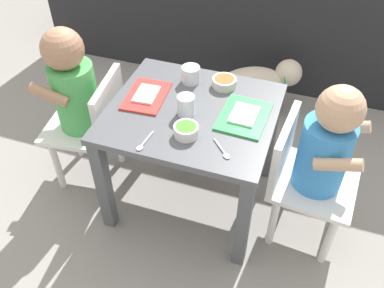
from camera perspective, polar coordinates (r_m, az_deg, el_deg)
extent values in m
plane|color=gray|center=(1.78, 0.00, -7.12)|extent=(7.00, 7.00, 0.00)
cube|color=#515459|center=(1.46, 0.00, 4.30)|extent=(0.58, 0.52, 0.03)
cube|color=#515459|center=(1.56, -11.99, -5.62)|extent=(0.04, 0.04, 0.44)
cube|color=#515459|center=(1.43, 7.02, -10.79)|extent=(0.04, 0.04, 0.44)
cube|color=#515459|center=(1.85, -5.33, 4.56)|extent=(0.04, 0.04, 0.44)
cube|color=#515459|center=(1.74, 10.63, 1.06)|extent=(0.04, 0.04, 0.44)
cube|color=white|center=(1.73, -14.72, 2.45)|extent=(0.31, 0.31, 0.02)
cube|color=white|center=(1.61, -11.31, 5.09)|extent=(0.06, 0.27, 0.22)
cylinder|color=#4CB259|center=(1.65, -15.60, 6.26)|extent=(0.16, 0.16, 0.27)
sphere|color=#A87A5B|center=(1.54, -17.36, 12.34)|extent=(0.15, 0.15, 0.15)
cylinder|color=white|center=(1.93, -15.55, 1.51)|extent=(0.03, 0.03, 0.27)
cylinder|color=white|center=(1.81, -18.04, -2.62)|extent=(0.03, 0.03, 0.27)
cylinder|color=white|center=(1.86, -9.98, 0.69)|extent=(0.03, 0.03, 0.27)
cylinder|color=white|center=(1.73, -12.16, -3.68)|extent=(0.03, 0.03, 0.27)
cylinder|color=#A87A5B|center=(1.70, -16.30, 10.10)|extent=(0.15, 0.06, 0.09)
cylinder|color=#A87A5B|center=(1.57, -19.02, 6.39)|extent=(0.15, 0.06, 0.09)
cube|color=white|center=(1.52, 16.43, -5.20)|extent=(0.30, 0.30, 0.02)
cube|color=white|center=(1.44, 12.45, -0.60)|extent=(0.05, 0.27, 0.22)
cylinder|color=#388CD8|center=(1.42, 17.51, -1.48)|extent=(0.17, 0.17, 0.26)
sphere|color=tan|center=(1.30, 19.70, 4.53)|extent=(0.15, 0.15, 0.15)
cylinder|color=white|center=(1.56, 18.27, -12.26)|extent=(0.03, 0.03, 0.27)
cylinder|color=white|center=(1.69, 19.45, -7.02)|extent=(0.03, 0.03, 0.27)
cylinder|color=white|center=(1.56, 11.08, -10.20)|extent=(0.03, 0.03, 0.27)
cylinder|color=white|center=(1.69, 12.90, -5.15)|extent=(0.03, 0.03, 0.27)
cylinder|color=tan|center=(1.31, 19.40, -2.68)|extent=(0.15, 0.05, 0.09)
cylinder|color=tan|center=(1.45, 20.57, 2.17)|extent=(0.15, 0.05, 0.09)
ellipsoid|color=beige|center=(2.08, 7.88, 7.99)|extent=(0.39, 0.33, 0.18)
sphere|color=beige|center=(2.12, 13.11, 9.49)|extent=(0.13, 0.13, 0.13)
sphere|color=black|center=(2.14, 14.23, 9.49)|extent=(0.06, 0.06, 0.06)
torus|color=green|center=(2.12, 12.14, 9.11)|extent=(0.08, 0.11, 0.11)
sphere|color=beige|center=(2.01, 3.56, 8.31)|extent=(0.05, 0.05, 0.05)
cylinder|color=beige|center=(2.14, 10.39, 4.57)|extent=(0.04, 0.04, 0.11)
cylinder|color=beige|center=(2.22, 9.43, 6.29)|extent=(0.04, 0.04, 0.11)
cylinder|color=beige|center=(2.09, 5.57, 3.94)|extent=(0.04, 0.04, 0.11)
cylinder|color=beige|center=(2.17, 4.75, 5.72)|extent=(0.04, 0.04, 0.11)
cube|color=red|center=(1.52, -6.25, 6.58)|extent=(0.15, 0.21, 0.01)
cube|color=white|center=(1.52, -6.27, 6.83)|extent=(0.08, 0.11, 0.01)
cube|color=green|center=(1.43, 7.14, 3.79)|extent=(0.16, 0.21, 0.01)
cube|color=white|center=(1.42, 7.16, 4.04)|extent=(0.09, 0.12, 0.01)
cylinder|color=white|center=(1.57, -0.17, 9.50)|extent=(0.07, 0.07, 0.06)
cylinder|color=silver|center=(1.58, -0.17, 9.16)|extent=(0.06, 0.06, 0.04)
cylinder|color=white|center=(1.41, -0.84, 5.31)|extent=(0.06, 0.06, 0.07)
cylinder|color=silver|center=(1.43, -0.83, 4.67)|extent=(0.05, 0.05, 0.03)
cylinder|color=white|center=(1.34, -0.81, 1.83)|extent=(0.08, 0.08, 0.04)
cylinder|color=#4C8C33|center=(1.33, -0.82, 2.35)|extent=(0.07, 0.07, 0.01)
cylinder|color=silver|center=(1.56, 4.43, 8.41)|extent=(0.09, 0.09, 0.03)
cylinder|color=#B26633|center=(1.55, 4.46, 8.83)|extent=(0.07, 0.07, 0.01)
cylinder|color=silver|center=(1.31, 3.80, -0.33)|extent=(0.06, 0.06, 0.01)
ellipsoid|color=silver|center=(1.28, 4.75, -1.67)|extent=(0.03, 0.03, 0.01)
cylinder|color=silver|center=(1.34, -6.15, 0.73)|extent=(0.02, 0.08, 0.01)
ellipsoid|color=silver|center=(1.31, -7.18, -0.53)|extent=(0.02, 0.03, 0.01)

